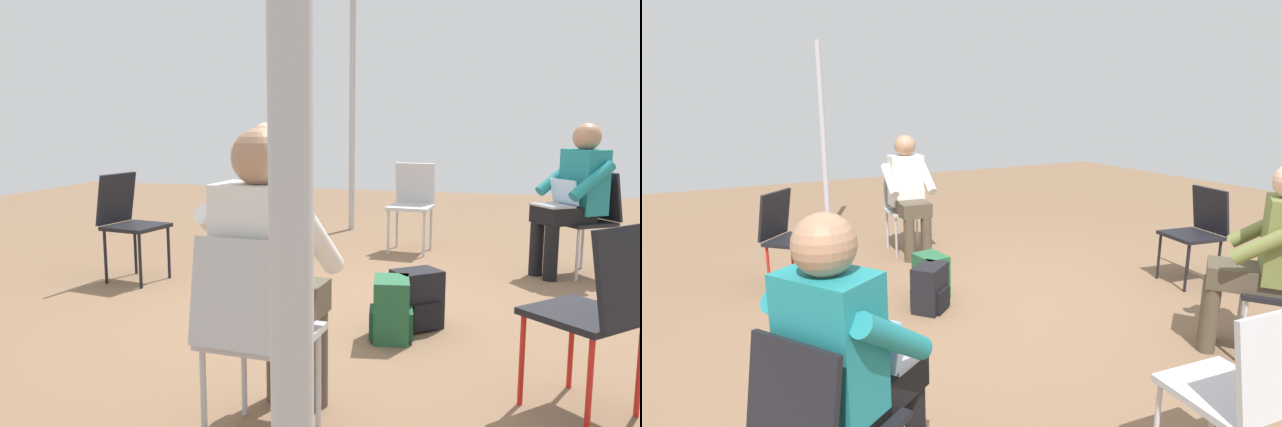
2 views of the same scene
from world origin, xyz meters
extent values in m
plane|color=brown|center=(0.00, 0.00, 0.00)|extent=(14.00, 14.00, 0.00)
cube|color=black|center=(1.79, -0.22, 0.43)|extent=(0.46, 0.46, 0.03)
cylinder|color=black|center=(1.59, -0.36, 0.21)|extent=(0.02, 0.02, 0.42)
cylinder|color=black|center=(1.65, -0.02, 0.21)|extent=(0.02, 0.02, 0.42)
cylinder|color=black|center=(1.93, -0.41, 0.21)|extent=(0.02, 0.02, 0.42)
cylinder|color=black|center=(1.98, -0.08, 0.21)|extent=(0.02, 0.02, 0.42)
cube|color=black|center=(1.98, -0.25, 0.65)|extent=(0.15, 0.39, 0.40)
cube|color=#B7B7BC|center=(-0.04, 1.85, 0.43)|extent=(0.43, 0.43, 0.03)
cylinder|color=#B7B7BC|center=(0.11, 1.67, 0.21)|extent=(0.02, 0.02, 0.42)
cylinder|color=#B7B7BC|center=(-0.22, 1.69, 0.21)|extent=(0.02, 0.02, 0.42)
cylinder|color=#B7B7BC|center=(0.14, 2.01, 0.21)|extent=(0.02, 0.02, 0.42)
cylinder|color=#B7B7BC|center=(-0.20, 2.03, 0.21)|extent=(0.02, 0.02, 0.42)
cube|color=#B7B7BC|center=(-0.03, 2.04, 0.65)|extent=(0.39, 0.12, 0.40)
cube|color=black|center=(-1.76, -1.47, 0.65)|extent=(0.29, 0.37, 0.40)
cube|color=#B7B7BC|center=(-0.14, -1.88, 0.43)|extent=(0.44, 0.44, 0.03)
cylinder|color=#B7B7BC|center=(-0.30, -1.70, 0.21)|extent=(0.02, 0.02, 0.42)
cylinder|color=#B7B7BC|center=(0.04, -1.73, 0.21)|extent=(0.02, 0.02, 0.42)
cube|color=#B7B7BC|center=(-0.16, -2.07, 0.65)|extent=(0.39, 0.13, 0.40)
cube|color=black|center=(1.13, -1.35, 0.43)|extent=(0.56, 0.56, 0.03)
cylinder|color=#B7B7BC|center=(0.89, -1.31, 0.21)|extent=(0.02, 0.02, 0.42)
cylinder|color=#B7B7BC|center=(1.17, -1.11, 0.21)|extent=(0.02, 0.02, 0.42)
cube|color=black|center=(-1.28, 1.24, 0.43)|extent=(0.57, 0.57, 0.03)
cylinder|color=red|center=(-1.04, 1.25, 0.21)|extent=(0.02, 0.02, 0.42)
cylinder|color=red|center=(-1.27, 1.00, 0.21)|extent=(0.02, 0.02, 0.42)
cylinder|color=red|center=(-1.29, 1.48, 0.21)|extent=(0.02, 0.02, 0.42)
cylinder|color=red|center=(-1.52, 1.23, 0.21)|extent=(0.02, 0.02, 0.42)
cube|color=black|center=(-1.42, 1.37, 0.65)|extent=(0.33, 0.34, 0.40)
cylinder|color=black|center=(-1.36, -1.09, 0.23)|extent=(0.11, 0.11, 0.45)
cube|color=black|center=(-1.45, -1.26, 0.51)|extent=(0.52, 0.48, 0.14)
cube|color=teal|center=(-1.60, -1.37, 0.77)|extent=(0.37, 0.40, 0.52)
sphere|color=#A87A5B|center=(-1.60, -1.37, 1.13)|extent=(0.22, 0.22, 0.22)
cylinder|color=teal|center=(-1.63, -1.15, 0.80)|extent=(0.38, 0.29, 0.31)
cylinder|color=teal|center=(-1.41, -1.48, 0.80)|extent=(0.38, 0.29, 0.31)
cube|color=#9EA0A5|center=(-1.35, -1.20, 0.59)|extent=(0.35, 0.37, 0.02)
cube|color=#B2D1F2|center=(-1.45, -1.26, 0.70)|extent=(0.21, 0.28, 0.20)
cylinder|color=#4C4233|center=(0.85, -1.11, 0.23)|extent=(0.11, 0.11, 0.45)
cylinder|color=#4C4233|center=(0.99, -1.01, 0.23)|extent=(0.11, 0.11, 0.45)
cube|color=#4C4233|center=(1.02, -1.20, 0.51)|extent=(0.49, 0.52, 0.14)
cylinder|color=olive|center=(0.91, -1.39, 0.80)|extent=(0.31, 0.37, 0.31)
cylinder|color=olive|center=(1.23, -1.15, 0.80)|extent=(0.31, 0.37, 0.31)
cylinder|color=#4C4233|center=(0.02, 1.49, 0.23)|extent=(0.11, 0.11, 0.45)
cylinder|color=#4C4233|center=(-0.16, 1.50, 0.23)|extent=(0.11, 0.11, 0.45)
cube|color=#4C4233|center=(-0.06, 1.66, 0.51)|extent=(0.33, 0.44, 0.14)
cube|color=silver|center=(-0.04, 1.85, 0.77)|extent=(0.36, 0.24, 0.52)
sphere|color=#A87A5B|center=(-0.04, 1.85, 1.13)|extent=(0.22, 0.22, 0.22)
cylinder|color=silver|center=(0.15, 1.73, 0.80)|extent=(0.12, 0.40, 0.31)
cylinder|color=silver|center=(-0.25, 1.76, 0.80)|extent=(0.12, 0.40, 0.31)
cube|color=#235B38|center=(-0.35, 0.56, 0.18)|extent=(0.24, 0.31, 0.36)
cube|color=#1C492C|center=(-0.35, 0.56, 0.10)|extent=(0.28, 0.23, 0.16)
cube|color=black|center=(-0.47, 0.32, 0.18)|extent=(0.34, 0.33, 0.36)
cube|color=black|center=(-0.47, 0.32, 0.10)|extent=(0.31, 0.32, 0.16)
cylinder|color=#B2B2B7|center=(-0.58, 3.14, 1.13)|extent=(0.07, 0.07, 2.27)
camera|label=1|loc=(-0.88, 4.03, 1.27)|focal=35.00mm
camera|label=2|loc=(-1.95, -2.99, 1.60)|focal=28.00mm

